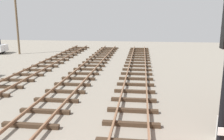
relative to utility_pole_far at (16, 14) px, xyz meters
name	(u,v)px	position (x,y,z in m)	size (l,w,h in m)	color
utility_pole_far	(16,14)	(0.00, 0.00, 0.00)	(1.80, 0.24, 9.19)	brown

